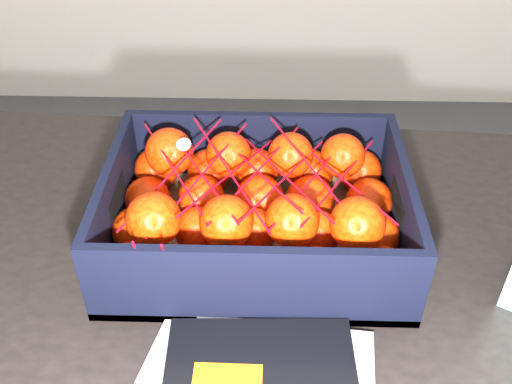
{
  "coord_description": "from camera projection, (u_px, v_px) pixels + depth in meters",
  "views": [
    {
      "loc": [
        -0.13,
        -0.59,
        1.32
      ],
      "look_at": [
        -0.15,
        -0.02,
        0.86
      ],
      "focal_mm": 41.14,
      "sensor_mm": 36.0,
      "label": 1
    }
  ],
  "objects": [
    {
      "name": "table",
      "position": [
        226.0,
        332.0,
        0.82
      ],
      "size": [
        1.25,
        0.87,
        0.75
      ],
      "color": "black",
      "rests_on": "ground"
    },
    {
      "name": "produce_crate",
      "position": [
        257.0,
        220.0,
        0.8
      ],
      "size": [
        0.4,
        0.3,
        0.12
      ],
      "color": "brown",
      "rests_on": "table"
    },
    {
      "name": "clementine_heap",
      "position": [
        257.0,
        206.0,
        0.79
      ],
      "size": [
        0.38,
        0.28,
        0.12
      ],
      "color": "red",
      "rests_on": "produce_crate"
    },
    {
      "name": "mesh_net",
      "position": [
        250.0,
        179.0,
        0.75
      ],
      "size": [
        0.33,
        0.26,
        0.09
      ],
      "color": "#B40616",
      "rests_on": "clementine_heap"
    }
  ]
}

